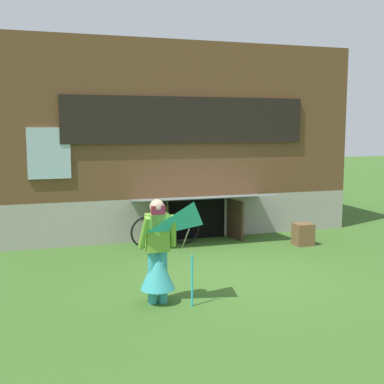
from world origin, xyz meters
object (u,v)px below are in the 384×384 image
Objects in this scene: kite at (194,226)px; bicycle_yellow at (166,230)px; person at (158,260)px; wooden_crate at (303,234)px.

kite is 0.93× the size of bicycle_yellow.
person reaches higher than bicycle_yellow.
kite is at bearing -33.74° from person.
wooden_crate is (4.02, 2.65, -0.42)m from person.
person is at bearing 132.42° from kite.
kite is at bearing -103.74° from bicycle_yellow.
bicycle_yellow is 3.09m from wooden_crate.
bicycle_yellow is at bearing 87.14° from person.
wooden_crate is (2.96, -0.89, -0.12)m from bicycle_yellow.
wooden_crate is at bearing 40.86° from kite.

